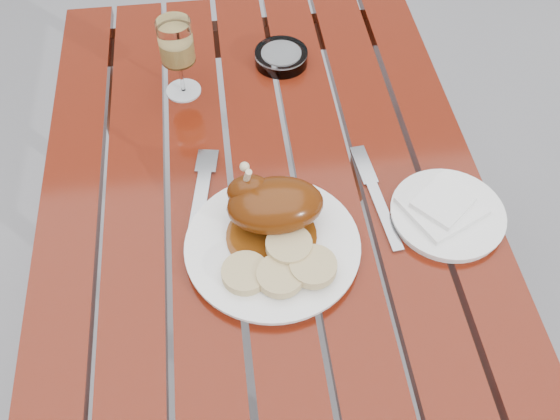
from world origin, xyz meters
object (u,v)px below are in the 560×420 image
object	(u,v)px
wine_glass	(179,59)
side_plate	(447,215)
ashtray	(281,57)
dinner_plate	(273,247)
table	(267,293)

from	to	relation	value
wine_glass	side_plate	size ratio (longest dim) A/B	0.85
ashtray	dinner_plate	bearing A→B (deg)	-98.87
wine_glass	ashtray	world-z (taller)	wine_glass
side_plate	ashtray	size ratio (longest dim) A/B	1.75
side_plate	ashtray	xyz separation A→B (m)	(-0.23, 0.45, 0.01)
dinner_plate	wine_glass	world-z (taller)	wine_glass
table	wine_glass	distance (m)	0.55
side_plate	wine_glass	bearing A→B (deg)	139.19
side_plate	ashtray	bearing A→B (deg)	117.38
dinner_plate	side_plate	world-z (taller)	dinner_plate
dinner_plate	table	bearing A→B (deg)	90.29
wine_glass	ashtray	xyz separation A→B (m)	(0.21, 0.07, -0.07)
table	ashtray	distance (m)	0.53
wine_glass	side_plate	bearing A→B (deg)	-40.81
ashtray	wine_glass	bearing A→B (deg)	-162.41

